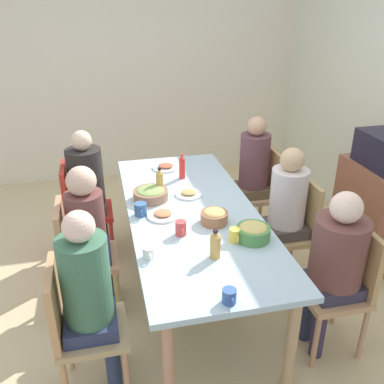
% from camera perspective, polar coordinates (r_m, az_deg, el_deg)
% --- Properties ---
extents(ground_plane, '(6.26, 6.26, 0.00)m').
position_cam_1_polar(ground_plane, '(3.57, 0.00, -13.29)').
color(ground_plane, '#CEB98A').
extents(wall_left, '(0.12, 4.13, 2.60)m').
position_cam_1_polar(wall_left, '(5.49, -6.46, 15.58)').
color(wall_left, silver).
rests_on(wall_left, ground_plane).
extents(dining_table, '(2.25, 0.94, 0.76)m').
position_cam_1_polar(dining_table, '(3.19, 0.00, -3.64)').
color(dining_table, silver).
rests_on(dining_table, ground_plane).
extents(chair_0, '(0.40, 0.40, 0.90)m').
position_cam_1_polar(chair_0, '(4.14, 9.19, 0.52)').
color(chair_0, tan).
rests_on(chair_0, ground_plane).
extents(person_0, '(0.30, 0.30, 1.22)m').
position_cam_1_polar(person_0, '(4.02, 8.18, 3.06)').
color(person_0, brown).
rests_on(person_0, ground_plane).
extents(chair_1, '(0.40, 0.40, 0.90)m').
position_cam_1_polar(chair_1, '(3.54, 13.58, -4.51)').
color(chair_1, tan).
rests_on(chair_1, ground_plane).
extents(person_1, '(0.30, 0.30, 1.19)m').
position_cam_1_polar(person_1, '(3.41, 12.52, -1.90)').
color(person_1, '#424545').
rests_on(person_1, ground_plane).
extents(chair_2, '(0.40, 0.40, 0.90)m').
position_cam_1_polar(chair_2, '(3.87, -14.89, -1.87)').
color(chair_2, red).
rests_on(chair_2, ground_plane).
extents(person_2, '(0.30, 0.30, 1.20)m').
position_cam_1_polar(person_2, '(3.78, -13.87, 1.01)').
color(person_2, '#43484C').
rests_on(person_2, ground_plane).
extents(chair_3, '(0.40, 0.40, 0.90)m').
position_cam_1_polar(chair_3, '(2.63, -15.23, -16.76)').
color(chair_3, tan).
rests_on(chair_3, ground_plane).
extents(person_3, '(0.30, 0.30, 1.23)m').
position_cam_1_polar(person_3, '(2.49, -13.65, -12.99)').
color(person_3, '#283C46').
rests_on(person_3, ground_plane).
extents(chair_4, '(0.40, 0.40, 0.90)m').
position_cam_1_polar(chair_4, '(3.00, 19.77, -11.41)').
color(chair_4, tan).
rests_on(chair_4, ground_plane).
extents(person_4, '(0.34, 0.34, 1.17)m').
position_cam_1_polar(person_4, '(2.84, 18.82, -8.49)').
color(person_4, '#362B4C').
rests_on(person_4, ground_plane).
extents(chair_5, '(0.40, 0.40, 0.90)m').
position_cam_1_polar(chair_5, '(3.22, -15.02, -7.87)').
color(chair_5, tan).
rests_on(chair_5, ground_plane).
extents(person_5, '(0.30, 0.30, 1.18)m').
position_cam_1_polar(person_5, '(3.12, -13.72, -4.80)').
color(person_5, '#323950').
rests_on(person_5, ground_plane).
extents(plate_0, '(0.22, 0.22, 0.04)m').
position_cam_1_polar(plate_0, '(3.37, -0.43, -0.21)').
color(plate_0, white).
rests_on(plate_0, dining_table).
extents(plate_1, '(0.24, 0.24, 0.04)m').
position_cam_1_polar(plate_1, '(3.89, -3.57, 3.39)').
color(plate_1, white).
rests_on(plate_1, dining_table).
extents(plate_2, '(0.23, 0.23, 0.04)m').
position_cam_1_polar(plate_2, '(3.07, -3.92, -3.06)').
color(plate_2, silver).
rests_on(plate_2, dining_table).
extents(bowl_0, '(0.19, 0.19, 0.10)m').
position_cam_1_polar(bowl_0, '(2.97, 3.01, -3.29)').
color(bowl_0, '#9B6441').
rests_on(bowl_0, dining_table).
extents(bowl_1, '(0.22, 0.22, 0.11)m').
position_cam_1_polar(bowl_1, '(2.80, 8.24, -5.33)').
color(bowl_1, '#498744').
rests_on(bowl_1, dining_table).
extents(bowl_2, '(0.27, 0.27, 0.10)m').
position_cam_1_polar(bowl_2, '(3.31, -5.59, -0.23)').
color(bowl_2, '#936951').
rests_on(bowl_2, dining_table).
extents(cup_0, '(0.11, 0.08, 0.08)m').
position_cam_1_polar(cup_0, '(2.28, 5.06, -13.82)').
color(cup_0, '#385CA0').
rests_on(cup_0, dining_table).
extents(cup_1, '(0.11, 0.07, 0.10)m').
position_cam_1_polar(cup_1, '(2.82, -1.51, -4.89)').
color(cup_1, '#D34445').
rests_on(cup_1, dining_table).
extents(cup_2, '(0.11, 0.07, 0.07)m').
position_cam_1_polar(cup_2, '(2.61, -5.85, -8.13)').
color(cup_2, white).
rests_on(cup_2, dining_table).
extents(cup_3, '(0.11, 0.08, 0.09)m').
position_cam_1_polar(cup_3, '(2.77, 5.80, -5.81)').
color(cup_3, '#DEC948').
rests_on(cup_3, dining_table).
extents(cup_4, '(0.12, 0.09, 0.09)m').
position_cam_1_polar(cup_4, '(3.08, -6.95, -2.34)').
color(cup_4, '#376196').
rests_on(cup_4, dining_table).
extents(bottle_0, '(0.07, 0.07, 0.19)m').
position_cam_1_polar(bottle_0, '(2.58, 3.15, -7.11)').
color(bottle_0, gold).
rests_on(bottle_0, dining_table).
extents(bottle_1, '(0.05, 0.05, 0.22)m').
position_cam_1_polar(bottle_1, '(3.65, -1.36, 3.38)').
color(bottle_1, red).
rests_on(bottle_1, dining_table).
extents(bottle_2, '(0.06, 0.06, 0.23)m').
position_cam_1_polar(bottle_2, '(3.36, -4.36, 1.35)').
color(bottle_2, tan).
rests_on(bottle_2, dining_table).
extents(side_cabinet, '(0.70, 0.44, 0.90)m').
position_cam_1_polar(side_cabinet, '(4.10, 23.40, -2.61)').
color(side_cabinet, '#925740').
rests_on(side_cabinet, ground_plane).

